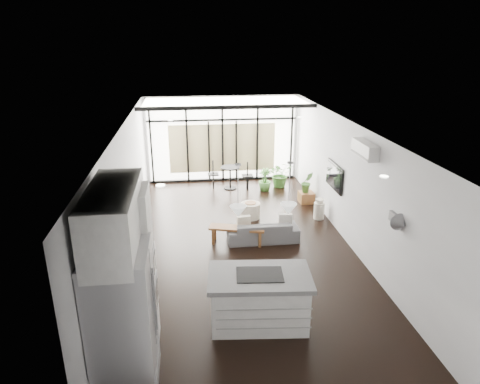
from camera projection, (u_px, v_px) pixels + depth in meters
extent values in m
cube|color=black|center=(242.00, 247.00, 9.85)|extent=(5.00, 10.00, 0.00)
cube|color=white|center=(242.00, 127.00, 8.89)|extent=(5.00, 10.00, 0.00)
cube|color=white|center=(125.00, 195.00, 9.08)|extent=(0.02, 10.00, 2.80)
cube|color=white|center=(351.00, 186.00, 9.66)|extent=(0.02, 10.00, 2.80)
cube|color=white|center=(222.00, 139.00, 14.03)|extent=(5.00, 0.02, 2.80)
cube|color=white|center=(300.00, 343.00, 4.71)|extent=(5.00, 0.02, 2.80)
cube|color=black|center=(223.00, 140.00, 13.92)|extent=(5.00, 0.20, 2.80)
cube|color=white|center=(224.00, 101.00, 12.63)|extent=(4.70, 1.90, 0.06)
cube|color=#D1B988|center=(223.00, 148.00, 14.09)|extent=(3.50, 0.02, 1.60)
cube|color=white|center=(259.00, 299.00, 7.13)|extent=(1.77, 1.16, 0.92)
cube|color=black|center=(260.00, 274.00, 6.97)|extent=(0.80, 0.58, 0.01)
cube|color=#9E9EA3|center=(123.00, 321.00, 5.67)|extent=(0.80, 1.00, 2.08)
cube|color=white|center=(131.00, 272.00, 6.33)|extent=(0.67, 0.70, 2.60)
cube|color=white|center=(114.00, 220.00, 5.54)|extent=(0.62, 1.75, 0.86)
cone|color=white|center=(238.00, 211.00, 6.64)|extent=(0.26, 0.26, 0.18)
cone|color=white|center=(288.00, 209.00, 6.74)|extent=(0.26, 0.26, 0.18)
imported|color=#525154|center=(263.00, 228.00, 10.09)|extent=(1.68, 0.49, 0.65)
cube|color=brown|center=(237.00, 235.00, 9.98)|extent=(1.33, 0.65, 0.41)
cylinder|color=silver|center=(250.00, 210.00, 11.39)|extent=(0.64, 0.64, 0.41)
cube|color=brown|center=(306.00, 197.00, 12.46)|extent=(0.43, 0.43, 0.31)
imported|color=#386928|center=(280.00, 177.00, 13.70)|extent=(0.92, 0.99, 0.66)
imported|color=#386928|center=(265.00, 184.00, 13.39)|extent=(0.76, 0.82, 0.40)
imported|color=#386928|center=(307.00, 188.00, 12.36)|extent=(0.39, 0.65, 0.28)
cylinder|color=beige|center=(319.00, 209.00, 11.31)|extent=(0.29, 0.29, 0.56)
cube|color=black|center=(230.00, 177.00, 13.52)|extent=(1.76, 1.07, 0.79)
cube|color=black|center=(335.00, 176.00, 10.62)|extent=(0.05, 1.10, 0.65)
cube|color=silver|center=(365.00, 149.00, 8.54)|extent=(0.22, 0.90, 0.30)
cube|color=black|center=(123.00, 197.00, 8.57)|extent=(0.04, 0.70, 0.90)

